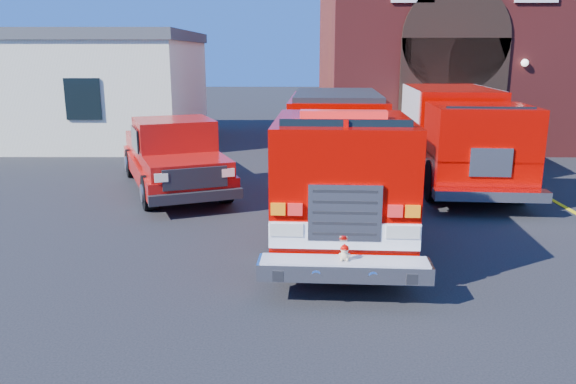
{
  "coord_description": "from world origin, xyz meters",
  "views": [
    {
      "loc": [
        0.04,
        -10.18,
        3.54
      ],
      "look_at": [
        0.0,
        -1.2,
        1.3
      ],
      "focal_mm": 35.0,
      "sensor_mm": 36.0,
      "label": 1
    }
  ],
  "objects_px": {
    "fire_engine": "(338,158)",
    "secondary_truck": "(456,131)",
    "fire_station": "(506,34)",
    "pickup_truck": "(173,156)",
    "side_building": "(69,86)"
  },
  "relations": [
    {
      "from": "fire_engine",
      "to": "secondary_truck",
      "type": "distance_m",
      "value": 5.48
    },
    {
      "from": "fire_station",
      "to": "fire_engine",
      "type": "distance_m",
      "value": 14.97
    },
    {
      "from": "pickup_truck",
      "to": "secondary_truck",
      "type": "height_order",
      "value": "secondary_truck"
    },
    {
      "from": "fire_engine",
      "to": "pickup_truck",
      "type": "distance_m",
      "value": 4.96
    },
    {
      "from": "fire_station",
      "to": "pickup_truck",
      "type": "height_order",
      "value": "fire_station"
    },
    {
      "from": "side_building",
      "to": "secondary_truck",
      "type": "bearing_deg",
      "value": -28.03
    },
    {
      "from": "fire_station",
      "to": "secondary_truck",
      "type": "bearing_deg",
      "value": -117.16
    },
    {
      "from": "fire_engine",
      "to": "pickup_truck",
      "type": "xyz_separation_m",
      "value": [
        -4.11,
        2.74,
        -0.46
      ]
    },
    {
      "from": "side_building",
      "to": "pickup_truck",
      "type": "relative_size",
      "value": 1.67
    },
    {
      "from": "fire_station",
      "to": "side_building",
      "type": "relative_size",
      "value": 1.49
    },
    {
      "from": "fire_station",
      "to": "secondary_truck",
      "type": "xyz_separation_m",
      "value": [
        -4.26,
        -8.3,
        -2.88
      ]
    },
    {
      "from": "side_building",
      "to": "secondary_truck",
      "type": "xyz_separation_m",
      "value": [
        13.73,
        -7.31,
        -0.83
      ]
    },
    {
      "from": "fire_station",
      "to": "pickup_truck",
      "type": "bearing_deg",
      "value": -141.39
    },
    {
      "from": "pickup_truck",
      "to": "side_building",
      "type": "bearing_deg",
      "value": 124.56
    },
    {
      "from": "fire_engine",
      "to": "secondary_truck",
      "type": "bearing_deg",
      "value": 47.86
    }
  ]
}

